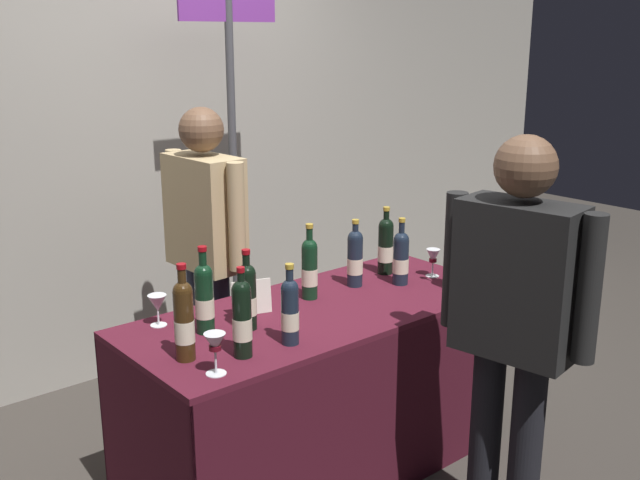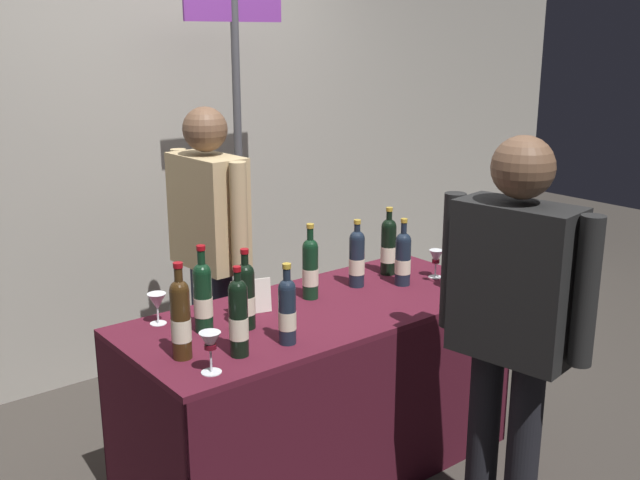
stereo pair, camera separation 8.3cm
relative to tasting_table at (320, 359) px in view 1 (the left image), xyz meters
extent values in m
plane|color=#38332D|center=(0.00, 0.00, -0.54)|extent=(12.00, 12.00, 0.00)
cube|color=#9E998E|center=(0.00, 1.58, 0.75)|extent=(7.15, 0.12, 2.58)
cube|color=#4C1423|center=(0.00, 0.00, 0.23)|extent=(1.71, 0.73, 0.02)
cube|color=#3E101D|center=(0.00, -0.36, -0.16)|extent=(1.71, 0.01, 0.75)
cube|color=#3E101D|center=(0.00, 0.36, -0.16)|extent=(1.71, 0.01, 0.75)
cube|color=#3E101D|center=(-0.85, 0.00, -0.16)|extent=(0.01, 0.73, 0.75)
cube|color=#3E101D|center=(0.85, 0.00, -0.16)|extent=(0.01, 0.73, 0.75)
cylinder|color=black|center=(0.55, 0.16, 0.36)|extent=(0.07, 0.07, 0.24)
sphere|color=black|center=(0.55, 0.16, 0.48)|extent=(0.07, 0.07, 0.07)
cylinder|color=black|center=(0.55, 0.16, 0.51)|extent=(0.03, 0.03, 0.07)
cylinder|color=#B7932D|center=(0.55, 0.16, 0.56)|extent=(0.03, 0.03, 0.02)
cylinder|color=beige|center=(0.55, 0.16, 0.34)|extent=(0.08, 0.08, 0.08)
cylinder|color=black|center=(0.04, 0.12, 0.36)|extent=(0.07, 0.07, 0.24)
sphere|color=black|center=(0.04, 0.12, 0.47)|extent=(0.07, 0.07, 0.07)
cylinder|color=black|center=(0.04, 0.12, 0.52)|extent=(0.03, 0.03, 0.08)
cylinder|color=#B7932D|center=(0.04, 0.12, 0.57)|extent=(0.03, 0.03, 0.02)
cylinder|color=beige|center=(0.04, 0.12, 0.34)|extent=(0.07, 0.07, 0.08)
cylinder|color=#192333|center=(0.31, 0.12, 0.35)|extent=(0.07, 0.07, 0.23)
sphere|color=#192333|center=(0.31, 0.12, 0.47)|extent=(0.07, 0.07, 0.07)
cylinder|color=#192333|center=(0.31, 0.12, 0.50)|extent=(0.03, 0.03, 0.07)
cylinder|color=#B7932D|center=(0.31, 0.12, 0.55)|extent=(0.03, 0.03, 0.02)
cylinder|color=beige|center=(0.31, 0.12, 0.33)|extent=(0.07, 0.07, 0.07)
cylinder|color=#192333|center=(0.49, 0.00, 0.35)|extent=(0.07, 0.07, 0.21)
sphere|color=#192333|center=(0.49, 0.00, 0.45)|extent=(0.07, 0.07, 0.07)
cylinder|color=#192333|center=(0.49, 0.00, 0.49)|extent=(0.03, 0.03, 0.08)
cylinder|color=#B7932D|center=(0.49, 0.00, 0.55)|extent=(0.03, 0.03, 0.02)
cylinder|color=beige|center=(0.49, 0.00, 0.33)|extent=(0.07, 0.07, 0.07)
cylinder|color=#192333|center=(-0.33, -0.22, 0.35)|extent=(0.07, 0.07, 0.22)
sphere|color=#192333|center=(-0.33, -0.22, 0.46)|extent=(0.07, 0.07, 0.07)
cylinder|color=#192333|center=(-0.33, -0.22, 0.50)|extent=(0.03, 0.03, 0.08)
cylinder|color=#B7932D|center=(-0.33, -0.22, 0.54)|extent=(0.03, 0.03, 0.02)
cylinder|color=beige|center=(-0.33, -0.22, 0.33)|extent=(0.07, 0.07, 0.07)
cylinder|color=black|center=(-0.52, 0.08, 0.36)|extent=(0.07, 0.07, 0.24)
sphere|color=black|center=(-0.52, 0.08, 0.48)|extent=(0.07, 0.07, 0.07)
cylinder|color=black|center=(-0.52, 0.08, 0.53)|extent=(0.03, 0.03, 0.09)
cylinder|color=maroon|center=(-0.52, 0.08, 0.58)|extent=(0.04, 0.04, 0.02)
cylinder|color=beige|center=(-0.52, 0.08, 0.34)|extent=(0.07, 0.07, 0.08)
cylinder|color=black|center=(-0.37, 0.01, 0.35)|extent=(0.07, 0.07, 0.23)
sphere|color=black|center=(-0.37, 0.01, 0.47)|extent=(0.07, 0.07, 0.07)
cylinder|color=black|center=(-0.37, 0.01, 0.51)|extent=(0.03, 0.03, 0.08)
cylinder|color=maroon|center=(-0.37, 0.01, 0.56)|extent=(0.03, 0.03, 0.02)
cylinder|color=beige|center=(-0.37, 0.01, 0.34)|extent=(0.08, 0.08, 0.07)
cylinder|color=#38230F|center=(-0.70, -0.09, 0.37)|extent=(0.07, 0.07, 0.26)
sphere|color=#38230F|center=(-0.70, -0.09, 0.50)|extent=(0.07, 0.07, 0.07)
cylinder|color=#38230F|center=(-0.70, -0.09, 0.54)|extent=(0.03, 0.03, 0.08)
cylinder|color=maroon|center=(-0.70, -0.09, 0.59)|extent=(0.03, 0.03, 0.02)
cylinder|color=beige|center=(-0.70, -0.09, 0.35)|extent=(0.07, 0.07, 0.08)
cylinder|color=black|center=(-0.53, -0.20, 0.37)|extent=(0.07, 0.07, 0.26)
sphere|color=black|center=(-0.53, -0.20, 0.49)|extent=(0.07, 0.07, 0.07)
cylinder|color=black|center=(-0.53, -0.20, 0.53)|extent=(0.03, 0.03, 0.07)
cylinder|color=maroon|center=(-0.53, -0.20, 0.57)|extent=(0.03, 0.03, 0.02)
cylinder|color=beige|center=(-0.53, -0.20, 0.35)|extent=(0.07, 0.07, 0.08)
cylinder|color=silver|center=(-0.69, -0.26, 0.24)|extent=(0.07, 0.07, 0.00)
cylinder|color=silver|center=(-0.69, -0.26, 0.28)|extent=(0.01, 0.01, 0.08)
cone|color=silver|center=(-0.69, -0.26, 0.35)|extent=(0.08, 0.08, 0.07)
cylinder|color=#590C19|center=(-0.69, -0.26, 0.34)|extent=(0.04, 0.04, 0.02)
cylinder|color=silver|center=(0.69, -0.02, 0.24)|extent=(0.06, 0.06, 0.00)
cylinder|color=silver|center=(0.69, -0.02, 0.27)|extent=(0.01, 0.01, 0.06)
cone|color=silver|center=(0.69, -0.02, 0.34)|extent=(0.07, 0.07, 0.07)
cylinder|color=#590C19|center=(0.69, -0.02, 0.32)|extent=(0.04, 0.04, 0.02)
cylinder|color=silver|center=(-0.62, 0.26, 0.24)|extent=(0.07, 0.07, 0.00)
cylinder|color=silver|center=(-0.62, 0.26, 0.27)|extent=(0.01, 0.01, 0.06)
cone|color=silver|center=(-0.62, 0.26, 0.33)|extent=(0.08, 0.08, 0.07)
cylinder|color=slate|center=(0.64, -0.20, 0.32)|extent=(0.10, 0.10, 0.16)
cylinder|color=#38722D|center=(0.62, -0.20, 0.45)|extent=(0.02, 0.02, 0.26)
ellipsoid|color=#E05B1E|center=(0.62, -0.19, 0.58)|extent=(0.03, 0.03, 0.05)
cylinder|color=#38722D|center=(0.64, -0.21, 0.43)|extent=(0.03, 0.02, 0.23)
ellipsoid|color=gold|center=(0.65, -0.21, 0.55)|extent=(0.03, 0.03, 0.05)
cylinder|color=#38722D|center=(0.67, -0.20, 0.46)|extent=(0.05, 0.03, 0.28)
ellipsoid|color=gold|center=(0.69, -0.19, 0.60)|extent=(0.03, 0.03, 0.05)
cylinder|color=#38722D|center=(0.65, -0.20, 0.46)|extent=(0.04, 0.02, 0.28)
ellipsoid|color=#E05B1E|center=(0.66, -0.19, 0.60)|extent=(0.03, 0.03, 0.05)
cylinder|color=#38722D|center=(0.64, -0.23, 0.41)|extent=(0.02, 0.04, 0.19)
ellipsoid|color=gold|center=(0.65, -0.21, 0.51)|extent=(0.03, 0.03, 0.05)
cube|color=silver|center=(-0.26, 0.13, 0.31)|extent=(0.17, 0.07, 0.15)
cylinder|color=#2D3347|center=(-0.08, 0.87, -0.14)|extent=(0.12, 0.12, 0.78)
cylinder|color=#2D3347|center=(-0.07, 0.70, -0.14)|extent=(0.12, 0.12, 0.78)
cube|color=tan|center=(-0.08, 0.78, 0.53)|extent=(0.23, 0.44, 0.56)
sphere|color=brown|center=(-0.08, 0.78, 0.93)|extent=(0.22, 0.22, 0.22)
cylinder|color=tan|center=(-0.09, 1.04, 0.55)|extent=(0.08, 0.08, 0.51)
cylinder|color=tan|center=(-0.06, 0.53, 0.55)|extent=(0.08, 0.08, 0.51)
cylinder|color=black|center=(0.23, -0.91, -0.14)|extent=(0.12, 0.12, 0.79)
cylinder|color=black|center=(0.20, -0.75, -0.14)|extent=(0.12, 0.12, 0.79)
cube|color=black|center=(0.21, -0.83, 0.53)|extent=(0.28, 0.45, 0.56)
sphere|color=brown|center=(0.21, -0.83, 0.94)|extent=(0.22, 0.22, 0.22)
cylinder|color=black|center=(0.25, -1.08, 0.55)|extent=(0.08, 0.08, 0.51)
cylinder|color=black|center=(0.17, -0.58, 0.55)|extent=(0.08, 0.08, 0.51)
cylinder|color=#47474C|center=(0.30, 1.10, 0.53)|extent=(0.04, 0.04, 2.14)
cube|color=#7A3393|center=(0.30, 1.10, 1.50)|extent=(0.59, 0.02, 0.14)
camera|label=1|loc=(-1.92, -2.29, 1.37)|focal=41.79mm
camera|label=2|loc=(-1.85, -2.34, 1.37)|focal=41.79mm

